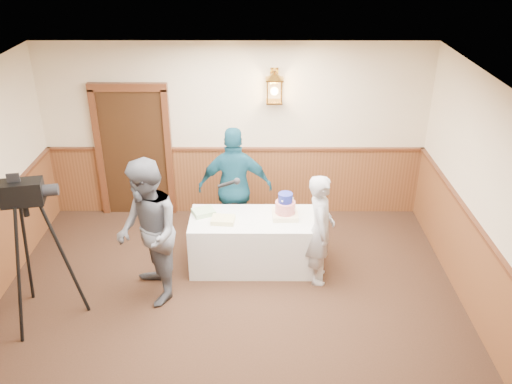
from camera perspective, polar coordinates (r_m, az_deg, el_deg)
ground at (r=6.28m, az=-3.25°, el=-17.45°), size 7.00×7.00×0.00m
room_shell at (r=5.72m, az=-3.94°, el=-3.21°), size 6.02×7.02×2.81m
display_table at (r=7.53m, az=0.00°, el=-5.26°), size 1.80×0.80×0.75m
tiered_cake at (r=7.32m, az=3.09°, el=-1.66°), size 0.35×0.35×0.35m
sheet_cake_yellow at (r=7.25m, az=-3.50°, el=-2.94°), size 0.32×0.26×0.06m
sheet_cake_green at (r=7.46m, az=-5.54°, el=-2.12°), size 0.36×0.33×0.07m
interviewer at (r=6.75m, az=-11.31°, el=-4.27°), size 1.64×1.13×1.90m
baker at (r=7.11m, az=6.77°, el=-3.92°), size 0.39×0.58×1.53m
assistant_p at (r=7.82m, az=-2.20°, el=0.48°), size 1.07×0.45×1.82m
tv_camera_rig at (r=6.86m, az=-22.09°, el=-6.60°), size 0.72×0.67×1.83m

